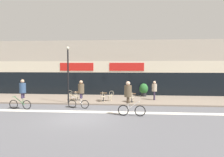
{
  "coord_description": "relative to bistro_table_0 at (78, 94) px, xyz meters",
  "views": [
    {
      "loc": [
        3.18,
        -13.11,
        3.28
      ],
      "look_at": [
        1.5,
        5.85,
        2.13
      ],
      "focal_mm": 35.0,
      "sensor_mm": 36.0,
      "label": 1
    }
  ],
  "objects": [
    {
      "name": "storefront_facade",
      "position": [
        1.67,
        5.72,
        2.31
      ],
      "size": [
        40.0,
        4.06,
        5.95
      ],
      "color": "#B2A899",
      "rests_on": "ground"
    },
    {
      "name": "bistro_table_0",
      "position": [
        0.0,
        0.0,
        0.0
      ],
      "size": [
        0.79,
        0.79,
        0.74
      ],
      "color": "black",
      "rests_on": "sidewalk_slab"
    },
    {
      "name": "cafe_chair_2_near",
      "position": [
        4.91,
        -1.23,
        -0.02
      ],
      "size": [
        0.43,
        0.59,
        0.9
      ],
      "rotation": [
        0.0,
        0.0,
        1.65
      ],
      "color": "beige",
      "rests_on": "sidewalk_slab"
    },
    {
      "name": "bistro_table_2",
      "position": [
        4.9,
        -0.61,
        -0.01
      ],
      "size": [
        0.72,
        0.72,
        0.73
      ],
      "color": "black",
      "rests_on": "sidewalk_slab"
    },
    {
      "name": "bike_lane_stripe",
      "position": [
        1.67,
        -4.36,
        -0.65
      ],
      "size": [
        36.0,
        0.7,
        0.01
      ],
      "primitive_type": "cube",
      "color": "silver",
      "rests_on": "ground"
    },
    {
      "name": "cafe_chair_1_side",
      "position": [
        3.02,
        -0.17,
        -0.02
      ],
      "size": [
        0.59,
        0.43,
        0.9
      ],
      "rotation": [
        0.0,
        0.0,
        3.07
      ],
      "color": "beige",
      "rests_on": "sidewalk_slab"
    },
    {
      "name": "cyclist_0",
      "position": [
        4.7,
        -5.32,
        0.68
      ],
      "size": [
        1.79,
        0.55,
        2.26
      ],
      "rotation": [
        0.0,
        0.0,
        -0.07
      ],
      "color": "black",
      "rests_on": "ground"
    },
    {
      "name": "cafe_chair_1_near",
      "position": [
        2.4,
        -0.79,
        -0.02
      ],
      "size": [
        0.44,
        0.59,
        0.9
      ],
      "rotation": [
        0.0,
        0.0,
        1.67
      ],
      "color": "beige",
      "rests_on": "sidewalk_slab"
    },
    {
      "name": "bistro_table_1",
      "position": [
        2.4,
        -0.16,
        -0.03
      ],
      "size": [
        0.65,
        0.65,
        0.71
      ],
      "color": "black",
      "rests_on": "sidewalk_slab"
    },
    {
      "name": "cyclist_2",
      "position": [
        -3.24,
        -3.88,
        0.67
      ],
      "size": [
        1.77,
        0.55,
        2.24
      ],
      "rotation": [
        0.0,
        0.0,
        3.06
      ],
      "color": "black",
      "rests_on": "ground"
    },
    {
      "name": "cafe_chair_0_side",
      "position": [
        -0.63,
        -0.0,
        -0.02
      ],
      "size": [
        0.59,
        0.42,
        0.9
      ],
      "rotation": [
        0.0,
        0.0,
        0.06
      ],
      "color": "beige",
      "rests_on": "sidewalk_slab"
    },
    {
      "name": "planter_pot",
      "position": [
        6.12,
        2.96,
        0.17
      ],
      "size": [
        0.88,
        0.88,
        1.31
      ],
      "color": "#232326",
      "rests_on": "sidewalk_slab"
    },
    {
      "name": "cyclist_1",
      "position": [
        1.02,
        -3.18,
        0.63
      ],
      "size": [
        1.65,
        0.54,
        2.14
      ],
      "rotation": [
        0.0,
        0.0,
        3.07
      ],
      "color": "black",
      "rests_on": "ground"
    },
    {
      "name": "lamp_post",
      "position": [
        -0.46,
        -1.39,
        2.22
      ],
      "size": [
        0.26,
        0.26,
        4.73
      ],
      "color": "black",
      "rests_on": "sidewalk_slab"
    },
    {
      "name": "pedestrian_near_end",
      "position": [
        6.96,
        0.7,
        0.49
      ],
      "size": [
        0.47,
        0.47,
        1.73
      ],
      "rotation": [
        0.0,
        0.0,
        -0.05
      ],
      "color": "#382D47",
      "rests_on": "sidewalk_slab"
    },
    {
      "name": "cafe_chair_0_near",
      "position": [
        -0.0,
        -0.63,
        -0.02
      ],
      "size": [
        0.41,
        0.58,
        0.9
      ],
      "rotation": [
        0.0,
        0.0,
        1.54
      ],
      "color": "beige",
      "rests_on": "sidewalk_slab"
    },
    {
      "name": "sidewalk_slab",
      "position": [
        1.67,
        1.0,
        -0.6
      ],
      "size": [
        40.0,
        5.5,
        0.12
      ],
      "primitive_type": "cube",
      "color": "gray",
      "rests_on": "ground"
    },
    {
      "name": "ground_plane",
      "position": [
        1.67,
        -6.25,
        -0.66
      ],
      "size": [
        120.0,
        120.0,
        0.0
      ],
      "primitive_type": "plane",
      "color": "#5B5B60"
    }
  ]
}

